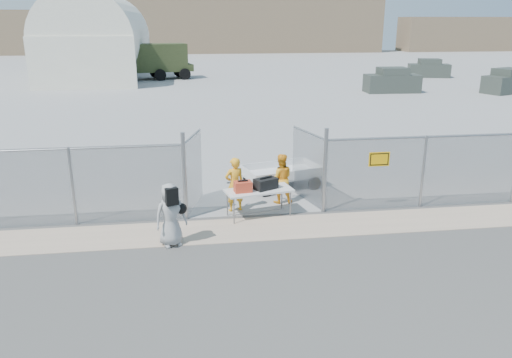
{
  "coord_description": "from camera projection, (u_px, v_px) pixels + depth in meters",
  "views": [
    {
      "loc": [
        -1.85,
        -11.3,
        5.38
      ],
      "look_at": [
        0.0,
        2.0,
        1.1
      ],
      "focal_mm": 35.0,
      "sensor_mm": 36.0,
      "label": 1
    }
  ],
  "objects": [
    {
      "name": "folding_table",
      "position": [
        259.0,
        203.0,
        14.24
      ],
      "size": [
        2.02,
        1.17,
        0.81
      ],
      "primitive_type": null,
      "rotation": [
        0.0,
        0.0,
        0.21
      ],
      "color": "silver",
      "rests_on": "ground"
    },
    {
      "name": "black_duffel",
      "position": [
        266.0,
        184.0,
        14.14
      ],
      "size": [
        0.74,
        0.62,
        0.31
      ],
      "primitive_type": "cube",
      "rotation": [
        0.0,
        0.0,
        0.46
      ],
      "color": "black",
      "rests_on": "folding_table"
    },
    {
      "name": "parked_vehicle_mid",
      "position": [
        429.0,
        68.0,
        49.21
      ],
      "size": [
        4.18,
        2.69,
        1.75
      ],
      "primitive_type": null,
      "rotation": [
        0.0,
        0.0,
        -0.26
      ],
      "color": "#3A413A",
      "rests_on": "ground"
    },
    {
      "name": "parked_vehicle_far",
      "position": [
        508.0,
        81.0,
        38.45
      ],
      "size": [
        4.44,
        3.18,
        1.83
      ],
      "primitive_type": null,
      "rotation": [
        0.0,
        0.0,
        0.37
      ],
      "color": "#3A413A",
      "rests_on": "ground"
    },
    {
      "name": "dirt_strip",
      "position": [
        261.0,
        229.0,
        13.49
      ],
      "size": [
        44.0,
        1.6,
        0.01
      ],
      "primitive_type": "cube",
      "color": "tan",
      "rests_on": "ground"
    },
    {
      "name": "chain_link_fence",
      "position": [
        256.0,
        179.0,
        14.1
      ],
      "size": [
        40.0,
        0.2,
        2.2
      ],
      "primitive_type": null,
      "color": "gray",
      "rests_on": "ground"
    },
    {
      "name": "security_worker_left",
      "position": [
        235.0,
        185.0,
        14.53
      ],
      "size": [
        0.68,
        0.55,
        1.63
      ],
      "primitive_type": "imported",
      "rotation": [
        0.0,
        0.0,
        3.44
      ],
      "color": "#FFA820",
      "rests_on": "ground"
    },
    {
      "name": "utility_trailer",
      "position": [
        281.0,
        176.0,
        16.78
      ],
      "size": [
        3.55,
        2.45,
        0.78
      ],
      "primitive_type": null,
      "rotation": [
        0.0,
        0.0,
        0.27
      ],
      "color": "silver",
      "rests_on": "ground"
    },
    {
      "name": "military_truck",
      "position": [
        155.0,
        62.0,
        47.25
      ],
      "size": [
        7.31,
        3.98,
        3.3
      ],
      "primitive_type": null,
      "rotation": [
        0.0,
        0.0,
        0.22
      ],
      "color": "#333D1E",
      "rests_on": "ground"
    },
    {
      "name": "ground",
      "position": [
        267.0,
        244.0,
        12.54
      ],
      "size": [
        160.0,
        160.0,
        0.0
      ],
      "primitive_type": "plane",
      "color": "#434343"
    },
    {
      "name": "tarmac_inside",
      "position": [
        203.0,
        74.0,
        52.18
      ],
      "size": [
        160.0,
        80.0,
        0.01
      ],
      "primitive_type": "cube",
      "color": "#969696",
      "rests_on": "ground"
    },
    {
      "name": "distant_hills",
      "position": [
        224.0,
        26.0,
        85.45
      ],
      "size": [
        140.0,
        6.0,
        9.0
      ],
      "primitive_type": null,
      "color": "#7F684F",
      "rests_on": "ground"
    },
    {
      "name": "visitor",
      "position": [
        171.0,
        215.0,
        12.29
      ],
      "size": [
        0.92,
        0.75,
        1.61
      ],
      "primitive_type": "imported",
      "rotation": [
        0.0,
        0.0,
        0.34
      ],
      "color": "#999999",
      "rests_on": "ground"
    },
    {
      "name": "parked_vehicle_near",
      "position": [
        392.0,
        80.0,
        38.79
      ],
      "size": [
        4.19,
        2.01,
        1.87
      ],
      "primitive_type": null,
      "rotation": [
        0.0,
        0.0,
        -0.04
      ],
      "color": "#3A413A",
      "rests_on": "ground"
    },
    {
      "name": "quonset_hangar",
      "position": [
        98.0,
        36.0,
        47.77
      ],
      "size": [
        9.0,
        18.0,
        8.0
      ],
      "primitive_type": null,
      "color": "white",
      "rests_on": "ground"
    },
    {
      "name": "orange_bag",
      "position": [
        243.0,
        187.0,
        13.9
      ],
      "size": [
        0.52,
        0.38,
        0.3
      ],
      "primitive_type": "cube",
      "rotation": [
        0.0,
        0.0,
        0.13
      ],
      "color": "red",
      "rests_on": "folding_table"
    },
    {
      "name": "security_worker_right",
      "position": [
        281.0,
        179.0,
        15.2
      ],
      "size": [
        0.8,
        0.64,
        1.55
      ],
      "primitive_type": "imported",
      "rotation": [
        0.0,
        0.0,
        3.07
      ],
      "color": "#FFA820",
      "rests_on": "ground"
    }
  ]
}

